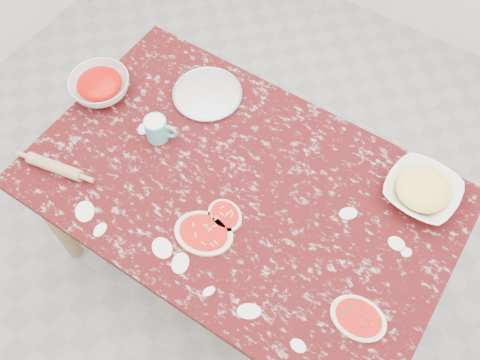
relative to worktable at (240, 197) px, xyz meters
name	(u,v)px	position (x,y,z in m)	size (l,w,h in m)	color
ground	(240,260)	(0.00, 0.00, -0.67)	(4.00, 4.00, 0.00)	gray
worktable	(240,197)	(0.00, 0.00, 0.00)	(1.60, 1.00, 0.75)	#390B0D
pizza_tray	(207,95)	(-0.36, 0.29, 0.09)	(0.29, 0.29, 0.01)	#B2B2B7
sauce_bowl	(100,86)	(-0.74, 0.06, 0.12)	(0.25, 0.25, 0.08)	white
cheese_bowl	(421,191)	(0.58, 0.34, 0.12)	(0.27, 0.27, 0.07)	white
flour_mug	(157,129)	(-0.40, 0.01, 0.14)	(0.13, 0.09, 0.10)	#53B5C4
pizza_left	(204,233)	(0.00, -0.23, 0.09)	(0.25, 0.21, 0.02)	beige
pizza_mid	(225,215)	(0.02, -0.14, 0.09)	(0.17, 0.16, 0.02)	beige
pizza_right	(358,318)	(0.60, -0.20, 0.09)	(0.20, 0.16, 0.02)	beige
rolling_pin	(55,167)	(-0.63, -0.33, 0.11)	(0.05, 0.05, 0.23)	tan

